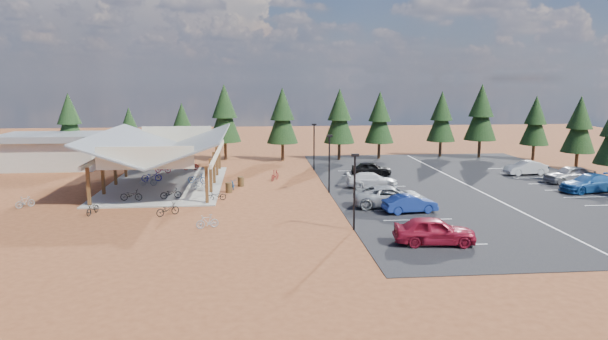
{
  "coord_description": "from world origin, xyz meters",
  "views": [
    {
      "loc": [
        -1.59,
        -44.55,
        9.99
      ],
      "look_at": [
        2.68,
        1.08,
        2.23
      ],
      "focal_mm": 32.0,
      "sensor_mm": 36.0,
      "label": 1
    }
  ],
  "objects_px": {
    "trash_bin_1": "(241,181)",
    "bike_1": "(148,181)",
    "lamp_post_2": "(314,143)",
    "car_9": "(525,168)",
    "bike_6": "(197,178)",
    "bike_14": "(233,184)",
    "bike_15": "(275,175)",
    "outbuilding": "(53,150)",
    "lamp_post_1": "(329,159)",
    "car_2": "(390,197)",
    "bike_2": "(152,176)",
    "bike_0": "(131,195)",
    "car_4": "(371,169)",
    "car_0": "(434,231)",
    "car_3": "(372,180)",
    "bike_16": "(217,196)",
    "car_7": "(589,183)",
    "bike_13": "(207,221)",
    "bike_pavilion": "(164,145)",
    "car_8": "(570,174)",
    "lamp_post_0": "(355,186)",
    "bike_8": "(93,208)",
    "bike_4": "(171,193)",
    "car_1": "(410,204)",
    "bike_12": "(168,209)",
    "bike_5": "(199,184)",
    "bike_7": "(191,165)",
    "bike_9": "(25,202)"
  },
  "relations": [
    {
      "from": "lamp_post_2",
      "to": "car_4",
      "type": "relative_size",
      "value": 1.23
    },
    {
      "from": "outbuilding",
      "to": "lamp_post_2",
      "type": "xyz_separation_m",
      "value": [
        29.0,
        -4.0,
        0.95
      ]
    },
    {
      "from": "car_7",
      "to": "outbuilding",
      "type": "bearing_deg",
      "value": -119.28
    },
    {
      "from": "bike_pavilion",
      "to": "bike_1",
      "type": "bearing_deg",
      "value": -149.97
    },
    {
      "from": "bike_0",
      "to": "bike_13",
      "type": "distance_m",
      "value": 11.0
    },
    {
      "from": "bike_16",
      "to": "car_7",
      "type": "distance_m",
      "value": 32.72
    },
    {
      "from": "lamp_post_2",
      "to": "car_0",
      "type": "relative_size",
      "value": 1.04
    },
    {
      "from": "bike_0",
      "to": "car_7",
      "type": "height_order",
      "value": "car_7"
    },
    {
      "from": "bike_14",
      "to": "bike_15",
      "type": "distance_m",
      "value": 5.55
    },
    {
      "from": "bike_6",
      "to": "bike_16",
      "type": "height_order",
      "value": "bike_6"
    },
    {
      "from": "lamp_post_1",
      "to": "bike_0",
      "type": "height_order",
      "value": "lamp_post_1"
    },
    {
      "from": "lamp_post_0",
      "to": "bike_6",
      "type": "relative_size",
      "value": 2.72
    },
    {
      "from": "bike_7",
      "to": "bike_14",
      "type": "relative_size",
      "value": 0.96
    },
    {
      "from": "outbuilding",
      "to": "lamp_post_1",
      "type": "distance_m",
      "value": 33.13
    },
    {
      "from": "lamp_post_2",
      "to": "car_0",
      "type": "distance_m",
      "value": 28.08
    },
    {
      "from": "car_7",
      "to": "lamp_post_1",
      "type": "bearing_deg",
      "value": -105.18
    },
    {
      "from": "bike_7",
      "to": "bike_13",
      "type": "bearing_deg",
      "value": -179.31
    },
    {
      "from": "lamp_post_2",
      "to": "bike_12",
      "type": "height_order",
      "value": "lamp_post_2"
    },
    {
      "from": "bike_13",
      "to": "car_9",
      "type": "relative_size",
      "value": 0.36
    },
    {
      "from": "trash_bin_1",
      "to": "bike_5",
      "type": "bearing_deg",
      "value": -156.66
    },
    {
      "from": "bike_7",
      "to": "car_0",
      "type": "distance_m",
      "value": 33.55
    },
    {
      "from": "bike_14",
      "to": "car_2",
      "type": "height_order",
      "value": "car_2"
    },
    {
      "from": "bike_14",
      "to": "car_2",
      "type": "bearing_deg",
      "value": -40.17
    },
    {
      "from": "bike_16",
      "to": "car_1",
      "type": "xyz_separation_m",
      "value": [
        14.73,
        -5.55,
        0.3
      ]
    },
    {
      "from": "bike_4",
      "to": "outbuilding",
      "type": "bearing_deg",
      "value": 24.52
    },
    {
      "from": "bike_2",
      "to": "bike_4",
      "type": "relative_size",
      "value": 1.11
    },
    {
      "from": "bike_6",
      "to": "car_9",
      "type": "xyz_separation_m",
      "value": [
        33.74,
        1.98,
        0.16
      ]
    },
    {
      "from": "bike_14",
      "to": "car_0",
      "type": "bearing_deg",
      "value": -61.18
    },
    {
      "from": "lamp_post_0",
      "to": "bike_12",
      "type": "distance_m",
      "value": 14.15
    },
    {
      "from": "lamp_post_2",
      "to": "car_9",
      "type": "bearing_deg",
      "value": -13.21
    },
    {
      "from": "car_4",
      "to": "bike_13",
      "type": "bearing_deg",
      "value": 147.76
    },
    {
      "from": "outbuilding",
      "to": "bike_2",
      "type": "xyz_separation_m",
      "value": [
        12.46,
        -9.58,
        -1.43
      ]
    },
    {
      "from": "trash_bin_1",
      "to": "bike_2",
      "type": "xyz_separation_m",
      "value": [
        -8.69,
        2.76,
        0.15
      ]
    },
    {
      "from": "bike_9",
      "to": "car_0",
      "type": "distance_m",
      "value": 31.28
    },
    {
      "from": "lamp_post_2",
      "to": "car_8",
      "type": "distance_m",
      "value": 25.74
    },
    {
      "from": "bike_8",
      "to": "bike_12",
      "type": "distance_m",
      "value": 5.67
    },
    {
      "from": "bike_0",
      "to": "car_4",
      "type": "height_order",
      "value": "car_4"
    },
    {
      "from": "trash_bin_1",
      "to": "bike_1",
      "type": "distance_m",
      "value": 8.63
    },
    {
      "from": "trash_bin_1",
      "to": "lamp_post_2",
      "type": "bearing_deg",
      "value": 46.71
    },
    {
      "from": "bike_2",
      "to": "trash_bin_1",
      "type": "bearing_deg",
      "value": -117.61
    },
    {
      "from": "car_0",
      "to": "car_3",
      "type": "distance_m",
      "value": 17.44
    },
    {
      "from": "bike_8",
      "to": "bike_pavilion",
      "type": "bearing_deg",
      "value": 83.18
    },
    {
      "from": "bike_6",
      "to": "lamp_post_2",
      "type": "bearing_deg",
      "value": -40.46
    },
    {
      "from": "bike_6",
      "to": "bike_5",
      "type": "bearing_deg",
      "value": -151.32
    },
    {
      "from": "lamp_post_2",
      "to": "bike_9",
      "type": "xyz_separation_m",
      "value": [
        -24.5,
        -15.36,
        -2.53
      ]
    },
    {
      "from": "bike_0",
      "to": "car_0",
      "type": "relative_size",
      "value": 0.36
    },
    {
      "from": "lamp_post_2",
      "to": "car_9",
      "type": "distance_m",
      "value": 22.42
    },
    {
      "from": "bike_1",
      "to": "bike_9",
      "type": "height_order",
      "value": "bike_1"
    },
    {
      "from": "bike_14",
      "to": "bike_16",
      "type": "xyz_separation_m",
      "value": [
        -1.15,
        -4.82,
        -0.04
      ]
    },
    {
      "from": "bike_4",
      "to": "car_0",
      "type": "bearing_deg",
      "value": -145.14
    }
  ]
}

